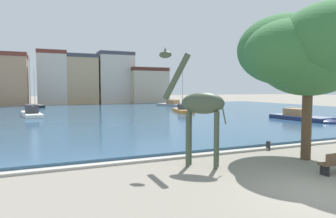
{
  "coord_description": "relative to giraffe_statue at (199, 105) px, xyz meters",
  "views": [
    {
      "loc": [
        -8.37,
        -6.89,
        3.51
      ],
      "look_at": [
        -0.91,
        10.71,
        2.2
      ],
      "focal_mm": 31.42,
      "sensor_mm": 36.0,
      "label": 1
    }
  ],
  "objects": [
    {
      "name": "townhouse_corner_house",
      "position": [
        -4.69,
        56.72,
        3.08
      ],
      "size": [
        5.97,
        5.59,
        11.67
      ],
      "color": "beige",
      "rests_on": "ground"
    },
    {
      "name": "townhouse_narrow_midrow",
      "position": [
        -13.04,
        54.84,
        2.52
      ],
      "size": [
        7.67,
        7.9,
        10.54
      ],
      "color": "tan",
      "rests_on": "ground"
    },
    {
      "name": "sailboat_navy",
      "position": [
        18.43,
        10.88,
        -2.28
      ],
      "size": [
        2.88,
        7.41,
        8.31
      ],
      "color": "navy",
      "rests_on": "ground"
    },
    {
      "name": "quay_edge_coping",
      "position": [
        1.95,
        1.79,
        -2.71
      ],
      "size": [
        82.16,
        0.5,
        0.12
      ],
      "primitive_type": "cube",
      "color": "#ADA89E",
      "rests_on": "ground"
    },
    {
      "name": "giraffe_statue",
      "position": [
        0.0,
        0.0,
        0.0
      ],
      "size": [
        2.66,
        2.33,
        5.42
      ],
      "color": "#3D4C38",
      "rests_on": "ground"
    },
    {
      "name": "sailboat_black",
      "position": [
        -7.93,
        46.62,
        -2.39
      ],
      "size": [
        3.28,
        7.16,
        7.05
      ],
      "color": "black",
      "rests_on": "ground"
    },
    {
      "name": "townhouse_end_terrace",
      "position": [
        1.33,
        57.57,
        2.82
      ],
      "size": [
        7.27,
        7.06,
        11.15
      ],
      "color": "tan",
      "rests_on": "ground"
    },
    {
      "name": "ground_plane",
      "position": [
        1.95,
        -4.67,
        -2.77
      ],
      "size": [
        300.0,
        300.0,
        0.0
      ],
      "primitive_type": "plane",
      "color": "gray"
    },
    {
      "name": "harbor_water",
      "position": [
        1.95,
        27.32,
        -2.64
      ],
      "size": [
        82.16,
        50.57,
        0.26
      ],
      "primitive_type": "cube",
      "color": "#2D5170",
      "rests_on": "ground"
    },
    {
      "name": "sailboat_grey",
      "position": [
        15.97,
        40.45,
        -2.28
      ],
      "size": [
        4.15,
        7.65,
        7.63
      ],
      "color": "#939399",
      "rests_on": "ground"
    },
    {
      "name": "townhouse_wide_warehouse",
      "position": [
        9.31,
        57.07,
        3.27
      ],
      "size": [
        8.08,
        5.51,
        12.04
      ],
      "color": "beige",
      "rests_on": "ground"
    },
    {
      "name": "townhouse_tall_gabled",
      "position": [
        16.68,
        55.82,
        1.49
      ],
      "size": [
        8.89,
        7.46,
        8.49
      ],
      "color": "#C6B293",
      "rests_on": "ground"
    },
    {
      "name": "shade_tree",
      "position": [
        5.48,
        -0.74,
        2.61
      ],
      "size": [
        6.12,
        7.52,
        7.45
      ],
      "color": "brown",
      "rests_on": "ground"
    },
    {
      "name": "sailboat_white",
      "position": [
        -7.89,
        27.69,
        -2.23
      ],
      "size": [
        2.84,
        9.12,
        7.52
      ],
      "color": "white",
      "rests_on": "ground"
    },
    {
      "name": "mooring_bollard",
      "position": [
        5.47,
        1.64,
        -2.52
      ],
      "size": [
        0.24,
        0.24,
        0.5
      ],
      "primitive_type": "cylinder",
      "color": "#232326",
      "rests_on": "ground"
    },
    {
      "name": "sailboat_orange",
      "position": [
        11.72,
        25.98,
        -2.29
      ],
      "size": [
        3.24,
        6.73,
        6.67
      ],
      "color": "orange",
      "rests_on": "ground"
    }
  ]
}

